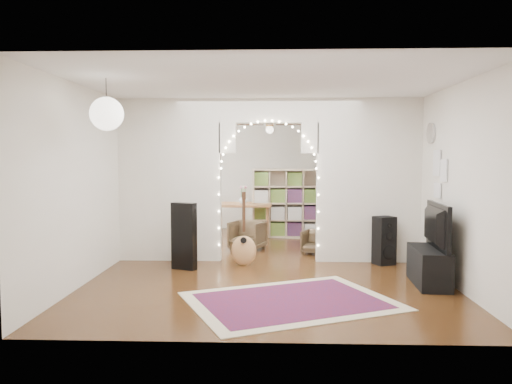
{
  "coord_description": "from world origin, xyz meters",
  "views": [
    {
      "loc": [
        0.09,
        -8.3,
        1.74
      ],
      "look_at": [
        -0.22,
        0.3,
        1.13
      ],
      "focal_mm": 35.0,
      "sensor_mm": 36.0,
      "label": 1
    }
  ],
  "objects_px": {
    "dining_chair_right": "(316,242)",
    "floor_speaker": "(384,241)",
    "acoustic_guitar": "(244,239)",
    "bookcase": "(286,203)",
    "media_console": "(429,267)",
    "dining_chair_left": "(247,235)",
    "dining_table": "(243,207)"
  },
  "relations": [
    {
      "from": "bookcase",
      "to": "dining_chair_right",
      "type": "relative_size",
      "value": 3.14
    },
    {
      "from": "dining_table",
      "to": "media_console",
      "type": "bearing_deg",
      "value": -52.52
    },
    {
      "from": "floor_speaker",
      "to": "dining_chair_right",
      "type": "xyz_separation_m",
      "value": [
        -1.02,
        0.83,
        -0.17
      ]
    },
    {
      "from": "acoustic_guitar",
      "to": "bookcase",
      "type": "bearing_deg",
      "value": 55.22
    },
    {
      "from": "bookcase",
      "to": "dining_table",
      "type": "relative_size",
      "value": 1.22
    },
    {
      "from": "bookcase",
      "to": "dining_table",
      "type": "distance_m",
      "value": 0.95
    },
    {
      "from": "acoustic_guitar",
      "to": "dining_chair_right",
      "type": "height_order",
      "value": "acoustic_guitar"
    },
    {
      "from": "floor_speaker",
      "to": "dining_chair_left",
      "type": "bearing_deg",
      "value": 128.06
    },
    {
      "from": "dining_table",
      "to": "floor_speaker",
      "type": "bearing_deg",
      "value": -44.18
    },
    {
      "from": "floor_speaker",
      "to": "bookcase",
      "type": "distance_m",
      "value": 3.13
    },
    {
      "from": "dining_chair_left",
      "to": "floor_speaker",
      "type": "bearing_deg",
      "value": -7.3
    },
    {
      "from": "dining_table",
      "to": "dining_chair_left",
      "type": "distance_m",
      "value": 1.35
    },
    {
      "from": "dining_table",
      "to": "dining_chair_right",
      "type": "xyz_separation_m",
      "value": [
        1.41,
        -1.63,
        -0.47
      ]
    },
    {
      "from": "dining_chair_right",
      "to": "dining_table",
      "type": "bearing_deg",
      "value": 154.42
    },
    {
      "from": "dining_chair_left",
      "to": "dining_chair_right",
      "type": "height_order",
      "value": "dining_chair_left"
    },
    {
      "from": "acoustic_guitar",
      "to": "floor_speaker",
      "type": "xyz_separation_m",
      "value": [
        2.27,
        0.18,
        -0.05
      ]
    },
    {
      "from": "media_console",
      "to": "dining_chair_left",
      "type": "xyz_separation_m",
      "value": [
        -2.6,
        2.47,
        0.02
      ]
    },
    {
      "from": "media_console",
      "to": "dining_chair_left",
      "type": "bearing_deg",
      "value": 140.23
    },
    {
      "from": "media_console",
      "to": "dining_chair_left",
      "type": "relative_size",
      "value": 1.66
    },
    {
      "from": "media_console",
      "to": "dining_table",
      "type": "bearing_deg",
      "value": 130.14
    },
    {
      "from": "media_console",
      "to": "floor_speaker",
      "type": "bearing_deg",
      "value": 107.88
    },
    {
      "from": "floor_speaker",
      "to": "media_console",
      "type": "bearing_deg",
      "value": -100.31
    },
    {
      "from": "dining_table",
      "to": "dining_chair_left",
      "type": "bearing_deg",
      "value": -81.83
    },
    {
      "from": "acoustic_guitar",
      "to": "dining_chair_right",
      "type": "bearing_deg",
      "value": 18.52
    },
    {
      "from": "acoustic_guitar",
      "to": "bookcase",
      "type": "xyz_separation_m",
      "value": [
        0.74,
        2.89,
        0.3
      ]
    },
    {
      "from": "acoustic_guitar",
      "to": "bookcase",
      "type": "height_order",
      "value": "bookcase"
    },
    {
      "from": "bookcase",
      "to": "media_console",
      "type": "bearing_deg",
      "value": -54.71
    },
    {
      "from": "bookcase",
      "to": "dining_table",
      "type": "xyz_separation_m",
      "value": [
        -0.92,
        -0.26,
        -0.06
      ]
    },
    {
      "from": "dining_chair_left",
      "to": "dining_chair_right",
      "type": "xyz_separation_m",
      "value": [
        1.26,
        -0.36,
        -0.06
      ]
    },
    {
      "from": "dining_chair_right",
      "to": "floor_speaker",
      "type": "bearing_deg",
      "value": -15.34
    },
    {
      "from": "floor_speaker",
      "to": "acoustic_guitar",
      "type": "bearing_deg",
      "value": 159.98
    },
    {
      "from": "floor_speaker",
      "to": "dining_table",
      "type": "xyz_separation_m",
      "value": [
        -2.44,
        2.46,
        0.29
      ]
    }
  ]
}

